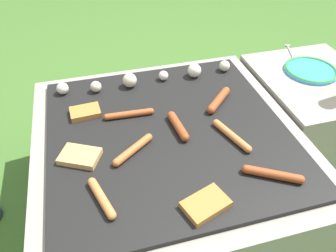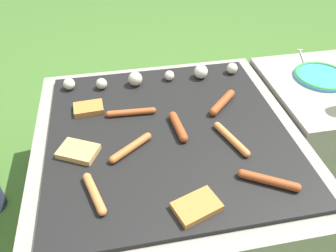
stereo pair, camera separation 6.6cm
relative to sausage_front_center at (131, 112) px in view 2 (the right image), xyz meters
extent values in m
plane|color=#3D6628|center=(0.12, -0.11, -0.42)|extent=(14.00, 14.00, 0.00)
cube|color=gray|center=(0.12, -0.11, -0.22)|extent=(0.93, 0.93, 0.39)
cube|color=black|center=(0.12, -0.11, -0.02)|extent=(0.82, 0.82, 0.02)
cube|color=gray|center=(0.82, 0.05, -0.22)|extent=(0.46, 0.54, 0.41)
cylinder|color=#A34C23|center=(0.00, 0.00, 0.00)|extent=(0.16, 0.03, 0.02)
sphere|color=#A34C23|center=(0.08, 0.00, 0.00)|extent=(0.02, 0.02, 0.02)
sphere|color=#A34C23|center=(-0.08, 0.00, 0.00)|extent=(0.02, 0.02, 0.02)
cylinder|color=#C6753D|center=(-0.14, -0.35, 0.00)|extent=(0.06, 0.14, 0.03)
sphere|color=#C6753D|center=(-0.16, -0.28, 0.00)|extent=(0.03, 0.03, 0.03)
sphere|color=#C6753D|center=(-0.12, -0.41, 0.00)|extent=(0.03, 0.03, 0.03)
cylinder|color=#B7602D|center=(-0.02, -0.19, 0.00)|extent=(0.14, 0.11, 0.03)
sphere|color=#B7602D|center=(0.04, -0.14, 0.00)|extent=(0.03, 0.03, 0.03)
sphere|color=#B7602D|center=(-0.08, -0.23, 0.00)|extent=(0.03, 0.03, 0.03)
cylinder|color=#93421E|center=(0.36, -0.40, 0.00)|extent=(0.15, 0.10, 0.03)
sphere|color=#93421E|center=(0.29, -0.36, 0.00)|extent=(0.03, 0.03, 0.03)
sphere|color=#93421E|center=(0.43, -0.44, 0.00)|extent=(0.03, 0.03, 0.03)
cylinder|color=#93421E|center=(0.34, -0.01, 0.00)|extent=(0.12, 0.12, 0.03)
sphere|color=#93421E|center=(0.40, 0.04, 0.00)|extent=(0.03, 0.03, 0.03)
sphere|color=#93421E|center=(0.29, -0.06, 0.00)|extent=(0.03, 0.03, 0.03)
cylinder|color=#93421E|center=(0.15, -0.11, 0.00)|extent=(0.04, 0.13, 0.03)
sphere|color=#93421E|center=(0.16, -0.18, 0.00)|extent=(0.03, 0.03, 0.03)
sphere|color=#93421E|center=(0.14, -0.05, 0.00)|extent=(0.03, 0.03, 0.03)
cylinder|color=#C6753D|center=(0.31, -0.21, 0.00)|extent=(0.07, 0.16, 0.02)
sphere|color=#C6753D|center=(0.34, -0.28, 0.00)|extent=(0.02, 0.02, 0.02)
sphere|color=#C6753D|center=(0.29, -0.13, 0.00)|extent=(0.02, 0.02, 0.02)
cube|color=tan|center=(-0.19, -0.17, 0.00)|extent=(0.15, 0.13, 0.02)
cube|color=#B27033|center=(-0.15, 0.06, 0.00)|extent=(0.11, 0.08, 0.02)
cube|color=#B27033|center=(0.13, -0.44, 0.00)|extent=(0.14, 0.12, 0.02)
sphere|color=silver|center=(-0.23, 0.22, 0.01)|extent=(0.05, 0.05, 0.05)
sphere|color=beige|center=(-0.10, 0.19, 0.01)|extent=(0.04, 0.04, 0.04)
sphere|color=beige|center=(0.04, 0.20, 0.02)|extent=(0.06, 0.06, 0.06)
sphere|color=silver|center=(0.18, 0.21, 0.01)|extent=(0.04, 0.04, 0.04)
sphere|color=silver|center=(0.32, 0.20, 0.02)|extent=(0.06, 0.06, 0.06)
sphere|color=beige|center=(0.46, 0.21, 0.01)|extent=(0.05, 0.05, 0.05)
cylinder|color=#338CCC|center=(0.82, 0.10, -0.01)|extent=(0.23, 0.23, 0.01)
torus|color=#338C3F|center=(0.82, 0.10, 0.00)|extent=(0.22, 0.22, 0.01)
cylinder|color=silver|center=(0.82, 0.24, -0.01)|extent=(0.07, 0.20, 0.01)
cube|color=silver|center=(0.85, 0.34, -0.01)|extent=(0.03, 0.02, 0.01)
camera|label=1|loc=(-0.11, -0.93, 0.74)|focal=35.00mm
camera|label=2|loc=(-0.04, -0.95, 0.74)|focal=35.00mm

